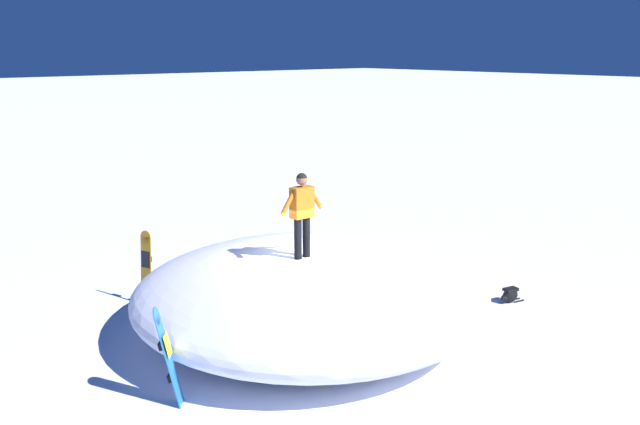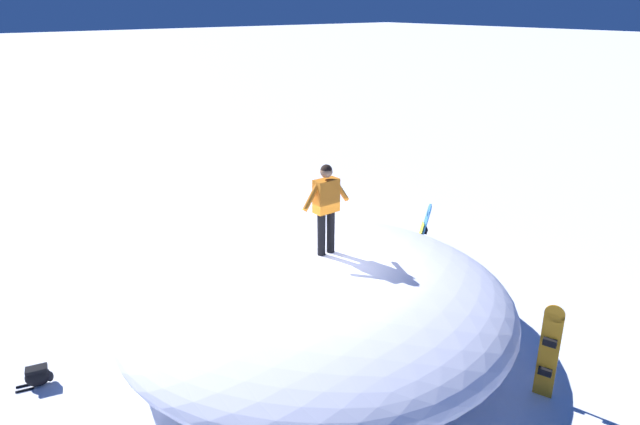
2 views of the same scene
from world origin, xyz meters
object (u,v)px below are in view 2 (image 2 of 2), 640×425
Objects in this scene: backpack_far at (38,376)px; snowboarder_standing at (326,202)px; snowboard_primary_upright at (421,237)px; snowboard_secondary_upright at (549,351)px.

snowboarder_standing is at bearing 160.55° from backpack_far.
snowboarder_standing is 3.62m from snowboard_primary_upright.
snowboard_primary_upright is at bearing -169.25° from snowboarder_standing.
snowboard_secondary_upright is 7.79m from backpack_far.
backpack_far is (7.63, -0.98, -0.66)m from snowboard_primary_upright.
snowboard_primary_upright is at bearing -112.97° from snowboard_secondary_upright.
snowboard_secondary_upright reaches higher than snowboard_primary_upright.
backpack_far is (5.92, -5.01, -0.67)m from snowboard_secondary_upright.
snowboard_primary_upright is at bearing 172.66° from backpack_far.
snowboard_secondary_upright is at bearing 112.82° from snowboarder_standing.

